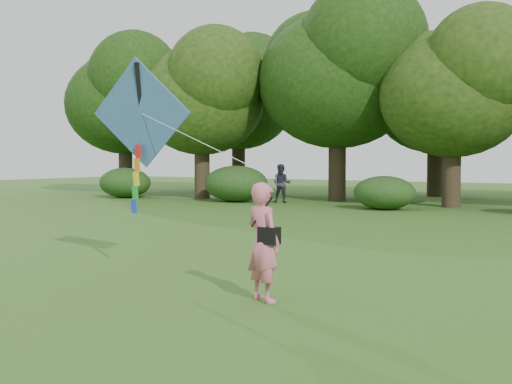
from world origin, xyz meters
The scene contains 7 objects.
ground centered at (0.00, 0.00, 0.00)m, with size 100.00×100.00×0.00m, color #265114.
man_kite_flyer centered at (0.77, -0.38, 0.90)m, with size 0.66×0.43×1.80m, color #DC677E.
bystander_left centered at (-9.69, 18.34, 0.94)m, with size 0.91×0.71×1.88m, color #282936.
crossbody_bag centered at (0.88, -0.41, 1.02)m, with size 0.43×0.20×0.71m.
flying_kite centered at (-2.45, 0.50, 2.94)m, with size 4.49×1.25×2.90m.
shrub_band centered at (-0.72, 17.60, 0.86)m, with size 39.15×3.22×1.88m.
fallen_leaves centered at (-0.36, 7.30, 0.01)m, with size 9.65×10.46×0.01m.
Camera 1 is at (5.78, -8.53, 2.15)m, focal length 45.00 mm.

